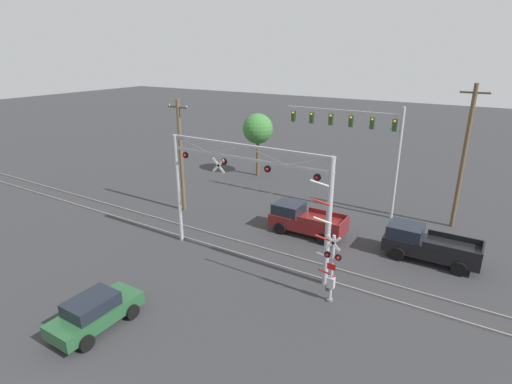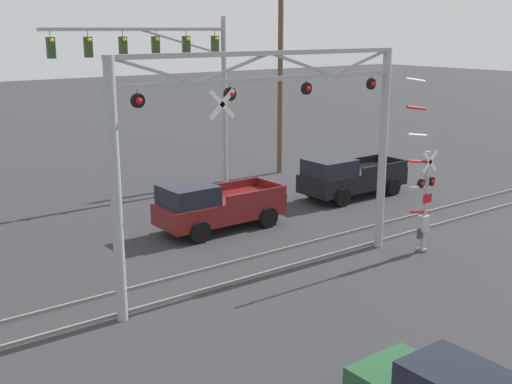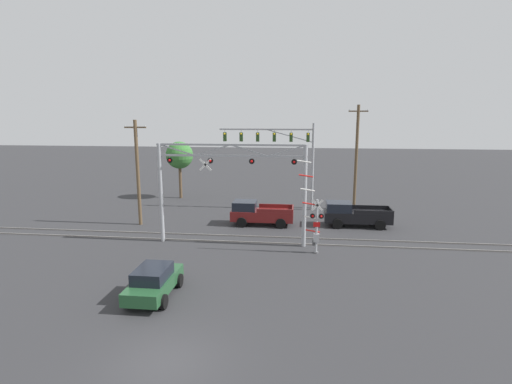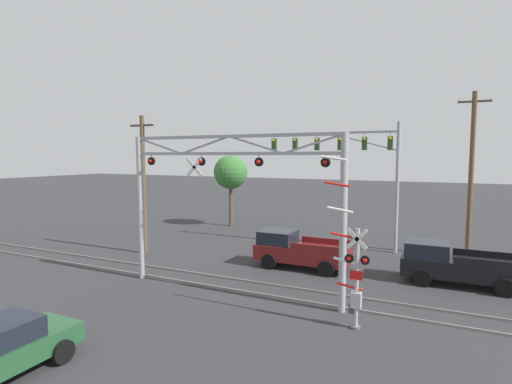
{
  "view_description": "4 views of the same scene",
  "coord_description": "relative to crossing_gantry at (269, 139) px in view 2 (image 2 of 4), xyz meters",
  "views": [
    {
      "loc": [
        11.69,
        -3.84,
        11.92
      ],
      "look_at": [
        -1.24,
        17.25,
        3.14
      ],
      "focal_mm": 28.0,
      "sensor_mm": 36.0,
      "label": 1
    },
    {
      "loc": [
        -11.84,
        -1.0,
        7.71
      ],
      "look_at": [
        0.42,
        15.31,
        2.51
      ],
      "focal_mm": 45.0,
      "sensor_mm": 36.0,
      "label": 2
    },
    {
      "loc": [
        4.82,
        -12.8,
        9.0
      ],
      "look_at": [
        1.52,
        15.96,
        3.42
      ],
      "focal_mm": 28.0,
      "sensor_mm": 36.0,
      "label": 3
    },
    {
      "loc": [
        8.61,
        -1.26,
        6.18
      ],
      "look_at": [
        0.1,
        16.6,
        4.38
      ],
      "focal_mm": 28.0,
      "sensor_mm": 36.0,
      "label": 4
    }
  ],
  "objects": [
    {
      "name": "pickup_truck_following",
      "position": [
        9.18,
        5.67,
        -3.5
      ],
      "size": [
        5.39,
        2.26,
        1.98
      ],
      "color": "black",
      "rests_on": "ground_plane"
    },
    {
      "name": "utility_pole_right",
      "position": [
        9.99,
        11.82,
        0.65
      ],
      "size": [
        1.8,
        0.28,
        9.97
      ],
      "color": "brown",
      "rests_on": "ground_plane"
    },
    {
      "name": "traffic_signal_span",
      "position": [
        3.39,
        11.09,
        1.4
      ],
      "size": [
        9.04,
        0.39,
        8.29
      ],
      "color": "#9EA0A5",
      "rests_on": "ground_plane"
    },
    {
      "name": "crossing_gantry",
      "position": [
        0.0,
        0.0,
        0.0
      ],
      "size": [
        10.44,
        0.31,
        7.09
      ],
      "color": "#9EA0A5",
      "rests_on": "ground_plane"
    },
    {
      "name": "pickup_truck_lead",
      "position": [
        1.39,
        5.22,
        -3.5
      ],
      "size": [
        5.14,
        2.26,
        1.98
      ],
      "color": "maroon",
      "rests_on": "ground_plane"
    },
    {
      "name": "crossing_signal_mast",
      "position": [
        5.8,
        -1.33,
        -2.49
      ],
      "size": [
        1.81,
        0.35,
        6.2
      ],
      "color": "#9EA0A5",
      "rests_on": "ground_plane"
    },
    {
      "name": "rail_track_near",
      "position": [
        0.01,
        0.28,
        -4.43
      ],
      "size": [
        80.0,
        0.08,
        0.1
      ],
      "primitive_type": "cube",
      "color": "gray",
      "rests_on": "ground_plane"
    },
    {
      "name": "rail_track_far",
      "position": [
        0.01,
        1.72,
        -4.43
      ],
      "size": [
        80.0,
        0.08,
        0.1
      ],
      "primitive_type": "cube",
      "color": "gray",
      "rests_on": "ground_plane"
    }
  ]
}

